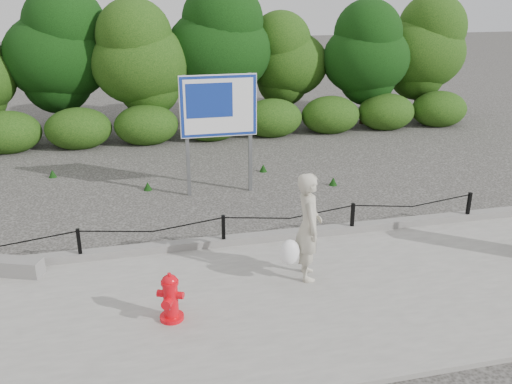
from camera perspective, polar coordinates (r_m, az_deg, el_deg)
The scene contains 9 objects.
ground at distance 10.00m, azimuth -3.40°, elevation -6.07°, with size 90.00×90.00×0.00m, color #2D2B28.
sidewalk at distance 8.27m, azimuth -0.90°, elevation -11.92°, with size 14.00×4.00×0.08m, color gray.
curb at distance 9.98m, azimuth -3.47°, elevation -5.18°, with size 14.00×0.22×0.14m, color slate.
chain_barrier at distance 9.80m, azimuth -3.46°, elevation -3.69°, with size 10.06×0.06×0.60m.
treeline at distance 18.01m, azimuth -6.68°, elevation 14.21°, with size 20.25×3.57×4.66m.
fire_hydrant at distance 7.82m, azimuth -8.99°, elevation -10.94°, with size 0.45×0.45×0.73m.
pedestrian at distance 8.59m, azimuth 5.42°, elevation -3.81°, with size 0.77×0.71×1.78m.
concrete_block at distance 9.77m, azimuth -23.93°, elevation -7.21°, with size 0.85×0.30×0.27m, color gray.
advertising_sign at distance 12.11m, azimuth -3.98°, elevation 8.45°, with size 1.72×0.15×2.75m.
Camera 1 is at (-1.49, -8.80, 4.50)m, focal length 38.00 mm.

